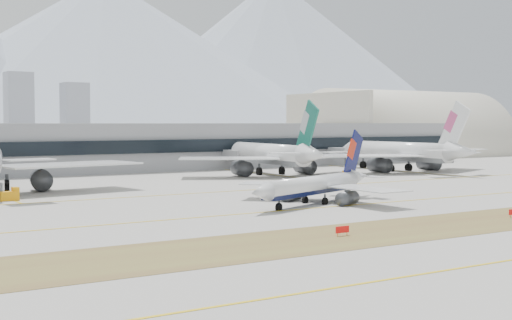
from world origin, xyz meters
TOP-DOWN VIEW (x-y plane):
  - ground at (0.00, 0.00)m, footprint 3000.00×3000.00m
  - taxiing_airliner at (2.99, 0.61)m, footprint 39.56×33.45m
  - widebody_cathay at (36.55, 66.21)m, footprint 59.94×59.09m
  - widebody_china_air at (79.41, 57.32)m, footprint 61.10×59.57m
  - terminal at (0.00, 114.84)m, footprint 280.00×43.10m
  - hangar at (154.56, 135.00)m, footprint 91.00×60.00m
  - hold_sign_left at (-17.49, -32.00)m, footprint 2.20×0.15m
  - gse_b at (-44.53, 36.57)m, footprint 3.55×2.00m
  - gse_c at (41.06, 39.39)m, footprint 3.55×2.00m

SIDE VIEW (x-z plane):
  - ground at x=0.00m, z-range 0.00..0.00m
  - hangar at x=154.56m, z-range -29.86..30.14m
  - hold_sign_left at x=-17.49m, z-range 0.20..1.55m
  - gse_b at x=-44.53m, z-range -0.25..2.35m
  - gse_c at x=41.06m, z-range -0.25..2.35m
  - taxiing_airliner at x=2.99m, z-range -3.61..10.35m
  - widebody_cathay at x=36.55m, z-range -5.04..16.49m
  - widebody_china_air at x=79.41m, z-range -5.10..16.67m
  - terminal at x=0.00m, z-range 0.00..15.00m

